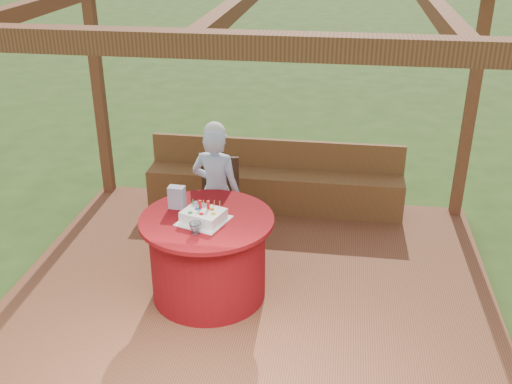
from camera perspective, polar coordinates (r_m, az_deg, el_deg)
ground at (r=5.82m, az=-0.37°, el=-10.00°), size 60.00×60.00×0.00m
deck at (r=5.78m, az=-0.37°, el=-9.52°), size 4.50×4.00×0.12m
pergola at (r=4.84m, az=-0.45°, el=13.95°), size 4.50×4.00×2.72m
bench at (r=7.10m, az=1.74°, el=0.51°), size 3.00×0.42×0.80m
table at (r=5.46m, az=-4.58°, el=-6.12°), size 1.19×1.19×0.80m
chair at (r=6.45m, az=-3.43°, el=-0.23°), size 0.46×0.46×0.85m
elderly_woman at (r=5.97m, az=-3.81°, el=0.21°), size 0.55×0.42×1.42m
birthday_cake at (r=5.19m, az=-5.02°, el=-2.26°), size 0.48×0.48×0.18m
gift_bag at (r=5.43m, az=-7.55°, el=-0.50°), size 0.15×0.10×0.21m
drinking_glass at (r=5.00m, az=-5.79°, el=-3.46°), size 0.11×0.11×0.10m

